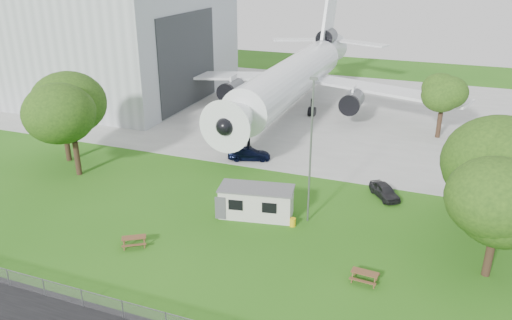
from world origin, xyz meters
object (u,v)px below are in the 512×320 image
(picnic_east, at_px, (364,281))
(picnic_west, at_px, (135,246))
(airliner, at_px, (295,75))
(hangar, at_px, (79,31))
(site_cabin, at_px, (257,202))

(picnic_east, bearing_deg, picnic_west, -170.29)
(airliner, bearing_deg, picnic_east, -66.22)
(airliner, xyz_separation_m, picnic_east, (16.04, -36.40, -5.27))
(picnic_west, bearing_deg, hangar, 99.70)
(hangar, distance_m, airliner, 36.21)
(hangar, distance_m, picnic_east, 64.25)
(hangar, relative_size, picnic_west, 23.89)
(hangar, bearing_deg, site_cabin, -36.06)
(site_cabin, relative_size, picnic_west, 3.86)
(site_cabin, bearing_deg, airliner, 101.02)
(hangar, bearing_deg, airliner, -0.22)
(airliner, xyz_separation_m, site_cabin, (5.91, -30.36, -3.96))
(airliner, bearing_deg, hangar, 179.78)
(picnic_west, relative_size, picnic_east, 1.00)
(hangar, distance_m, site_cabin, 52.44)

